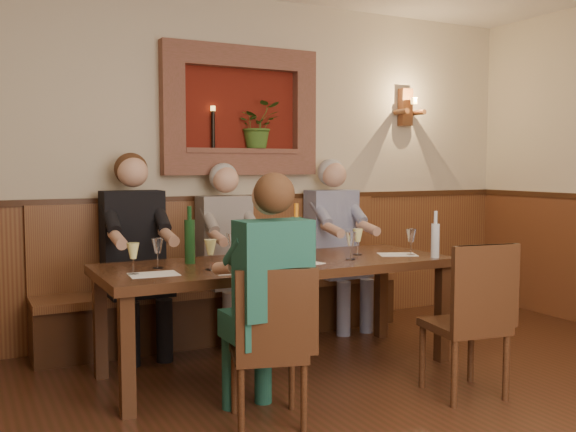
# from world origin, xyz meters

# --- Properties ---
(room_shell) EXTENTS (6.04, 6.04, 2.82)m
(room_shell) POSITION_xyz_m (0.00, 0.00, 1.89)
(room_shell) COLOR beige
(room_shell) RESTS_ON ground
(wainscoting) EXTENTS (6.02, 6.02, 1.15)m
(wainscoting) POSITION_xyz_m (0.00, -0.00, 0.59)
(wainscoting) COLOR brown
(wainscoting) RESTS_ON ground
(wall_niche) EXTENTS (1.36, 0.30, 1.06)m
(wall_niche) POSITION_xyz_m (0.24, 2.94, 1.81)
(wall_niche) COLOR #61170D
(wall_niche) RESTS_ON ground
(wall_sconce) EXTENTS (0.25, 0.20, 0.35)m
(wall_sconce) POSITION_xyz_m (1.90, 2.93, 1.94)
(wall_sconce) COLOR brown
(wall_sconce) RESTS_ON ground
(dining_table) EXTENTS (2.40, 0.90, 0.75)m
(dining_table) POSITION_xyz_m (0.00, 1.85, 0.68)
(dining_table) COLOR #321B0F
(dining_table) RESTS_ON ground
(bench) EXTENTS (3.00, 0.45, 1.11)m
(bench) POSITION_xyz_m (0.00, 2.79, 0.33)
(bench) COLOR #381E0F
(bench) RESTS_ON ground
(chair_near_left) EXTENTS (0.48, 0.48, 0.87)m
(chair_near_left) POSITION_xyz_m (-0.47, 1.04, 0.25)
(chair_near_left) COLOR #321B0F
(chair_near_left) RESTS_ON ground
(chair_near_right) EXTENTS (0.47, 0.47, 0.94)m
(chair_near_right) POSITION_xyz_m (0.79, 0.89, 0.27)
(chair_near_right) COLOR #321B0F
(chair_near_right) RESTS_ON ground
(person_bench_left) EXTENTS (0.45, 0.55, 1.49)m
(person_bench_left) POSITION_xyz_m (-0.76, 2.69, 0.62)
(person_bench_left) COLOR black
(person_bench_left) RESTS_ON ground
(person_bench_mid) EXTENTS (0.42, 0.51, 1.42)m
(person_bench_mid) POSITION_xyz_m (-0.02, 2.69, 0.59)
(person_bench_mid) COLOR #605957
(person_bench_mid) RESTS_ON ground
(person_bench_right) EXTENTS (0.43, 0.53, 1.46)m
(person_bench_right) POSITION_xyz_m (0.98, 2.69, 0.60)
(person_bench_right) COLOR navy
(person_bench_right) RESTS_ON ground
(person_chair_front) EXTENTS (0.39, 0.48, 1.36)m
(person_chair_front) POSITION_xyz_m (-0.46, 1.07, 0.56)
(person_chair_front) COLOR #163B50
(person_chair_front) RESTS_ON ground
(spittoon_bucket) EXTENTS (0.29, 0.29, 0.26)m
(spittoon_bucket) POSITION_xyz_m (-0.08, 1.86, 0.88)
(spittoon_bucket) COLOR red
(spittoon_bucket) RESTS_ON dining_table
(wine_bottle_green_a) EXTENTS (0.08, 0.08, 0.40)m
(wine_bottle_green_a) POSITION_xyz_m (0.08, 1.75, 0.91)
(wine_bottle_green_a) COLOR #19471E
(wine_bottle_green_a) RESTS_ON dining_table
(wine_bottle_green_b) EXTENTS (0.09, 0.09, 0.38)m
(wine_bottle_green_b) POSITION_xyz_m (-0.57, 2.02, 0.91)
(wine_bottle_green_b) COLOR #19471E
(wine_bottle_green_b) RESTS_ON dining_table
(water_bottle) EXTENTS (0.07, 0.07, 0.33)m
(water_bottle) POSITION_xyz_m (1.05, 1.49, 0.88)
(water_bottle) COLOR silver
(water_bottle) RESTS_ON dining_table
(tasting_sheet_a) EXTENTS (0.30, 0.22, 0.00)m
(tasting_sheet_a) POSITION_xyz_m (-0.90, 1.71, 0.75)
(tasting_sheet_a) COLOR white
(tasting_sheet_a) RESTS_ON dining_table
(tasting_sheet_b) EXTENTS (0.34, 0.28, 0.00)m
(tasting_sheet_b) POSITION_xyz_m (0.06, 1.68, 0.75)
(tasting_sheet_b) COLOR white
(tasting_sheet_b) RESTS_ON dining_table
(tasting_sheet_c) EXTENTS (0.32, 0.28, 0.00)m
(tasting_sheet_c) POSITION_xyz_m (0.91, 1.74, 0.75)
(tasting_sheet_c) COLOR white
(tasting_sheet_c) RESTS_ON dining_table
(tasting_sheet_d) EXTENTS (0.32, 0.24, 0.00)m
(tasting_sheet_d) POSITION_xyz_m (-0.41, 1.57, 0.75)
(tasting_sheet_d) COLOR white
(tasting_sheet_d) RESTS_ON dining_table
(wine_glass_0) EXTENTS (0.08, 0.08, 0.19)m
(wine_glass_0) POSITION_xyz_m (-0.28, 1.50, 0.85)
(wine_glass_0) COLOR #F9FD97
(wine_glass_0) RESTS_ON dining_table
(wine_glass_1) EXTENTS (0.08, 0.08, 0.19)m
(wine_glass_1) POSITION_xyz_m (-0.02, 1.65, 0.85)
(wine_glass_1) COLOR #F9FD97
(wine_glass_1) RESTS_ON dining_table
(wine_glass_2) EXTENTS (0.08, 0.08, 0.19)m
(wine_glass_2) POSITION_xyz_m (-0.54, 1.71, 0.85)
(wine_glass_2) COLOR #F9FD97
(wine_glass_2) RESTS_ON dining_table
(wine_glass_3) EXTENTS (0.08, 0.08, 0.19)m
(wine_glass_3) POSITION_xyz_m (0.47, 1.68, 0.85)
(wine_glass_3) COLOR white
(wine_glass_3) RESTS_ON dining_table
(wine_glass_4) EXTENTS (0.08, 0.08, 0.19)m
(wine_glass_4) POSITION_xyz_m (-1.01, 1.75, 0.85)
(wine_glass_4) COLOR #F9FD97
(wine_glass_4) RESTS_ON dining_table
(wine_glass_5) EXTENTS (0.08, 0.08, 0.19)m
(wine_glass_5) POSITION_xyz_m (-0.81, 1.92, 0.85)
(wine_glass_5) COLOR white
(wine_glass_5) RESTS_ON dining_table
(wine_glass_6) EXTENTS (0.08, 0.08, 0.19)m
(wine_glass_6) POSITION_xyz_m (0.65, 1.86, 0.85)
(wine_glass_6) COLOR #F9FD97
(wine_glass_6) RESTS_ON dining_table
(wine_glass_7) EXTENTS (0.08, 0.08, 0.19)m
(wine_glass_7) POSITION_xyz_m (-0.29, 1.98, 0.85)
(wine_glass_7) COLOR white
(wine_glass_7) RESTS_ON dining_table
(wine_glass_8) EXTENTS (0.08, 0.08, 0.19)m
(wine_glass_8) POSITION_xyz_m (0.15, 1.95, 0.85)
(wine_glass_8) COLOR #F9FD97
(wine_glass_8) RESTS_ON dining_table
(wine_glass_9) EXTENTS (0.08, 0.08, 0.19)m
(wine_glass_9) POSITION_xyz_m (0.98, 1.67, 0.85)
(wine_glass_9) COLOR white
(wine_glass_9) RESTS_ON dining_table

